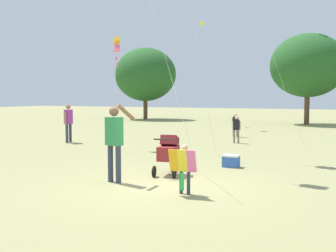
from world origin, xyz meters
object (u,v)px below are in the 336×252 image
at_px(person_adult_flyer, 114,137).
at_px(kite_green_novelty, 116,45).
at_px(child_with_butterfly_kite, 184,164).
at_px(person_couple_left, 236,127).
at_px(person_red_shirt, 235,123).
at_px(person_sitting_far, 68,120).
at_px(cooler_box, 231,161).
at_px(stroller, 169,151).

xyz_separation_m(person_adult_flyer, kite_green_novelty, (-3.61, 5.51, 2.89)).
xyz_separation_m(child_with_butterfly_kite, person_couple_left, (-1.91, 9.54, 0.07)).
relative_size(person_red_shirt, person_sitting_far, 0.71).
distance_m(person_sitting_far, cooler_box, 8.78).
bearing_deg(stroller, person_red_shirt, 98.44).
xyz_separation_m(stroller, person_sitting_far, (-7.22, 4.68, 0.38)).
xyz_separation_m(person_red_shirt, person_sitting_far, (-5.67, -5.76, 0.29)).
height_order(stroller, person_red_shirt, person_red_shirt).
relative_size(person_adult_flyer, stroller, 1.66).
xyz_separation_m(person_adult_flyer, cooler_box, (1.75, 3.26, -0.89)).
xyz_separation_m(stroller, person_couple_left, (-0.66, 7.79, 0.08)).
relative_size(person_adult_flyer, person_sitting_far, 1.11).
height_order(person_red_shirt, cooler_box, person_red_shirt).
distance_m(stroller, person_couple_left, 7.82).
xyz_separation_m(person_sitting_far, person_couple_left, (6.56, 3.11, -0.30)).
distance_m(person_adult_flyer, person_red_shirt, 11.89).
bearing_deg(person_couple_left, cooler_box, -73.85).
distance_m(person_sitting_far, person_couple_left, 7.27).
distance_m(child_with_butterfly_kite, person_red_shirt, 12.50).
relative_size(stroller, person_couple_left, 0.96).
height_order(person_adult_flyer, person_couple_left, person_adult_flyer).
distance_m(stroller, person_sitting_far, 8.61).
distance_m(person_red_shirt, cooler_box, 8.99).
bearing_deg(kite_green_novelty, person_couple_left, 45.47).
xyz_separation_m(kite_green_novelty, person_couple_left, (3.64, 3.70, -3.28)).
bearing_deg(kite_green_novelty, stroller, -43.54).
xyz_separation_m(kite_green_novelty, person_red_shirt, (2.76, 6.35, -3.26)).
height_order(child_with_butterfly_kite, kite_green_novelty, kite_green_novelty).
distance_m(person_adult_flyer, person_sitting_far, 8.93).
relative_size(stroller, person_sitting_far, 0.67).
relative_size(person_adult_flyer, person_red_shirt, 1.57).
xyz_separation_m(kite_green_novelty, person_sitting_far, (-2.91, 0.59, -2.97)).
relative_size(person_sitting_far, cooler_box, 3.72).
distance_m(person_couple_left, cooler_box, 6.21).
height_order(person_couple_left, cooler_box, person_couple_left).
bearing_deg(child_with_butterfly_kite, person_red_shirt, 102.91).
distance_m(stroller, cooler_box, 2.17).
xyz_separation_m(person_sitting_far, cooler_box, (8.28, -2.83, -0.81)).
relative_size(child_with_butterfly_kite, person_red_shirt, 0.87).
xyz_separation_m(person_adult_flyer, person_red_shirt, (-0.85, 11.86, -0.37)).
xyz_separation_m(kite_green_novelty, cooler_box, (5.36, -2.24, -3.78)).
height_order(child_with_butterfly_kite, person_adult_flyer, person_adult_flyer).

